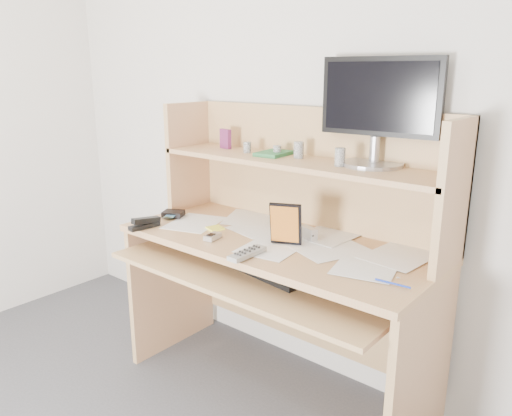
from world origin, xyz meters
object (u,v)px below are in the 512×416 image
Objects in this scene: desk at (286,247)px; game_case at (286,224)px; monitor at (379,108)px; keyboard at (264,267)px; tv_remote at (247,253)px.

desk reaches higher than game_case.
monitor is (0.24, 0.29, 0.46)m from game_case.
keyboard is at bearing -81.52° from desk.
desk is 0.21m from game_case.
keyboard is at bearing 96.60° from tv_remote.
keyboard is at bearing -132.90° from monitor.
desk is 0.20m from keyboard.
monitor reaches higher than tv_remote.
game_case is at bearing 60.73° from keyboard.
keyboard is 0.80m from monitor.
keyboard is 2.57× the size of tv_remote.
monitor reaches higher than keyboard.
game_case is 0.59m from monitor.
tv_remote is at bearing -123.71° from monitor.
game_case is 0.37× the size of monitor.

